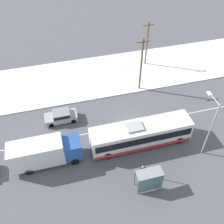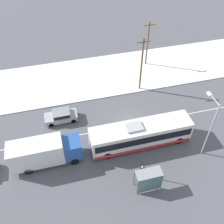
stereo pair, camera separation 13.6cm
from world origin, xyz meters
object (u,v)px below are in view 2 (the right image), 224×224
(box_truck, at_px, (44,152))
(utility_pole_roadside, at_px, (142,64))
(pedestrian_at_stop, at_px, (142,170))
(streetlamp, at_px, (210,122))
(bus_shelter, at_px, (149,180))
(sedan_car, at_px, (61,116))
(city_bus, at_px, (141,134))
(utility_pole_snowlot, at_px, (147,43))

(box_truck, height_order, utility_pole_roadside, utility_pole_roadside)
(pedestrian_at_stop, height_order, streetlamp, streetlamp)
(bus_shelter, distance_m, utility_pole_roadside, 16.01)
(pedestrian_at_stop, relative_size, utility_pole_roadside, 0.20)
(sedan_car, height_order, pedestrian_at_stop, pedestrian_at_stop)
(pedestrian_at_stop, distance_m, utility_pole_roadside, 14.67)
(box_truck, xyz_separation_m, bus_shelter, (9.62, -5.81, -0.11))
(bus_shelter, relative_size, streetlamp, 0.34)
(bus_shelter, bearing_deg, streetlamp, 22.50)
(city_bus, bearing_deg, streetlamp, -23.20)
(box_truck, bearing_deg, city_bus, -0.40)
(city_bus, relative_size, box_truck, 1.53)
(streetlamp, distance_m, utility_pole_snowlot, 17.90)
(city_bus, relative_size, pedestrian_at_stop, 7.11)
(streetlamp, height_order, utility_pole_roadside, utility_pole_roadside)
(pedestrian_at_stop, xyz_separation_m, utility_pole_snowlot, (7.38, 19.33, 2.76))
(box_truck, bearing_deg, pedestrian_at_stop, -23.96)
(bus_shelter, xyz_separation_m, streetlamp, (7.36, 3.05, 2.99))
(box_truck, height_order, sedan_car, box_truck)
(utility_pole_roadside, bearing_deg, pedestrian_at_stop, -107.91)
(city_bus, distance_m, pedestrian_at_stop, 4.35)
(utility_pole_roadside, xyz_separation_m, utility_pole_snowlot, (2.97, 5.70, -0.44))
(bus_shelter, distance_m, streetlamp, 8.51)
(sedan_car, bearing_deg, bus_shelter, 121.74)
(utility_pole_snowlot, bearing_deg, streetlamp, -89.64)
(pedestrian_at_stop, height_order, utility_pole_roadside, utility_pole_roadside)
(city_bus, xyz_separation_m, sedan_car, (-8.35, 5.99, -0.73))
(box_truck, relative_size, bus_shelter, 2.93)
(city_bus, distance_m, sedan_car, 10.30)
(city_bus, relative_size, bus_shelter, 4.48)
(sedan_car, relative_size, utility_pole_snowlot, 0.56)
(city_bus, relative_size, streetlamp, 1.54)
(city_bus, relative_size, utility_pole_snowlot, 1.61)
(pedestrian_at_stop, distance_m, bus_shelter, 1.74)
(box_truck, distance_m, bus_shelter, 11.24)
(city_bus, height_order, box_truck, box_truck)
(pedestrian_at_stop, relative_size, streetlamp, 0.22)
(bus_shelter, bearing_deg, utility_pole_snowlot, 70.89)
(sedan_car, relative_size, streetlamp, 0.54)
(bus_shelter, xyz_separation_m, utility_pole_roadside, (4.28, 15.22, 2.52))
(box_truck, distance_m, utility_pole_snowlot, 22.73)
(sedan_car, height_order, utility_pole_roadside, utility_pole_roadside)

